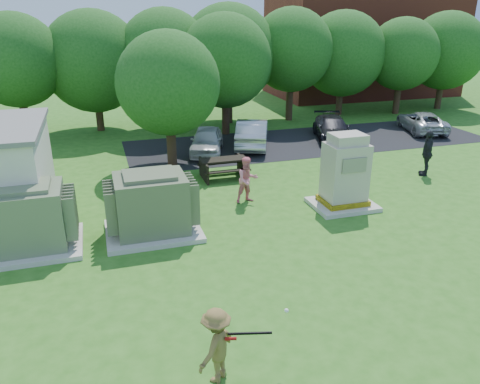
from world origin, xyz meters
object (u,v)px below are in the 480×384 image
object	(u,v)px
car_silver_b	(422,122)
picnic_table	(224,166)
car_dark	(332,128)
car_silver_a	(252,133)
transformer_left	(26,220)
transformer_right	(152,206)
person_at_picnic	(247,180)
person_walking_right	(427,153)
batter	(216,346)
car_white	(207,140)
generator_cabinet	(345,176)

from	to	relation	value
car_silver_b	picnic_table	bearing A→B (deg)	34.92
car_dark	car_silver_a	bearing A→B (deg)	-161.90
picnic_table	transformer_left	bearing A→B (deg)	-148.13
transformer_right	person_at_picnic	size ratio (longest dim) A/B	1.70
car_silver_b	person_walking_right	bearing A→B (deg)	70.20
person_walking_right	car_silver_b	size ratio (longest dim) A/B	0.47
batter	car_white	distance (m)	15.77
picnic_table	batter	bearing A→B (deg)	-105.97
car_silver_a	car_silver_b	world-z (taller)	car_silver_a
generator_cabinet	transformer_right	bearing A→B (deg)	-178.61
picnic_table	car_dark	size ratio (longest dim) A/B	0.46
person_walking_right	car_silver_a	world-z (taller)	person_walking_right
generator_cabinet	picnic_table	xyz separation A→B (m)	(-3.35, 4.38, -0.67)
car_silver_b	transformer_right	bearing A→B (deg)	44.25
picnic_table	car_silver_a	world-z (taller)	car_silver_a
person_walking_right	car_silver_a	bearing A→B (deg)	-104.16
generator_cabinet	picnic_table	distance (m)	5.56
person_at_picnic	car_white	distance (m)	6.87
transformer_right	car_silver_a	xyz separation A→B (m)	(6.41, 8.96, -0.23)
car_silver_a	car_silver_b	distance (m)	10.74
transformer_left	picnic_table	xyz separation A→B (m)	(7.33, 4.55, -0.43)
picnic_table	car_dark	xyz separation A→B (m)	(7.51, 4.44, 0.09)
transformer_left	person_at_picnic	size ratio (longest dim) A/B	1.70
car_white	car_silver_b	distance (m)	13.34
person_walking_right	transformer_left	bearing A→B (deg)	-46.89
picnic_table	car_white	distance (m)	3.96
person_walking_right	car_dark	distance (m)	6.77
car_white	car_dark	xyz separation A→B (m)	(7.32, 0.50, -0.02)
transformer_left	generator_cabinet	bearing A→B (deg)	0.91
picnic_table	car_silver_a	xyz separation A→B (m)	(2.78, 4.41, 0.20)
generator_cabinet	person_walking_right	xyz separation A→B (m)	(5.22, 2.15, -0.21)
car_white	car_silver_a	bearing A→B (deg)	28.06
batter	car_dark	bearing A→B (deg)	-166.23
transformer_left	car_silver_b	distance (m)	22.76
person_at_picnic	car_dark	size ratio (longest dim) A/B	0.41
transformer_left	person_at_picnic	xyz separation A→B (m)	(7.45, 1.63, -0.09)
person_at_picnic	car_white	world-z (taller)	person_at_picnic
person_at_picnic	car_dark	world-z (taller)	person_at_picnic
transformer_left	car_dark	size ratio (longest dim) A/B	0.69
person_at_picnic	car_silver_b	bearing A→B (deg)	21.43
generator_cabinet	car_dark	size ratio (longest dim) A/B	0.64
person_at_picnic	car_silver_b	distance (m)	15.36
car_silver_a	car_silver_b	bearing A→B (deg)	-157.76
car_white	car_silver_a	world-z (taller)	car_silver_a
transformer_left	transformer_right	xyz separation A→B (m)	(3.70, 0.00, 0.00)
car_silver_a	car_dark	xyz separation A→B (m)	(4.73, 0.04, -0.11)
generator_cabinet	car_white	bearing A→B (deg)	110.71
car_dark	car_silver_b	xyz separation A→B (m)	(6.01, 0.13, -0.04)
transformer_left	car_silver_b	xyz separation A→B (m)	(20.85, 9.13, -0.38)
generator_cabinet	car_white	xyz separation A→B (m)	(-3.15, 8.33, -0.56)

